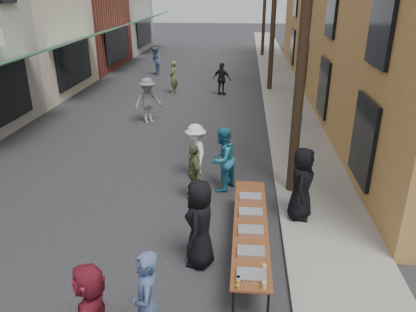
% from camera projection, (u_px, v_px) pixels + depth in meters
% --- Properties ---
extents(ground, '(120.00, 120.00, 0.00)m').
position_uv_depth(ground, '(104.00, 248.00, 8.82)').
color(ground, '#28282B').
rests_on(ground, ground).
extents(sidewalk, '(2.20, 60.00, 0.10)m').
position_uv_depth(sidewalk, '(282.00, 90.00, 22.17)').
color(sidewalk, gray).
rests_on(sidewalk, ground).
extents(storefront_row, '(8.00, 37.00, 9.00)m').
position_uv_depth(storefront_row, '(6.00, 10.00, 21.81)').
color(storefront_row, maroon).
rests_on(storefront_row, ground).
extents(utility_pole_near, '(0.26, 0.26, 9.00)m').
position_uv_depth(utility_pole_near, '(305.00, 22.00, 9.49)').
color(utility_pole_near, '#2D2116').
rests_on(utility_pole_near, ground).
extents(utility_pole_mid, '(0.26, 0.26, 9.00)m').
position_uv_depth(utility_pole_mid, '(274.00, 3.00, 20.52)').
color(utility_pole_mid, '#2D2116').
rests_on(utility_pole_mid, ground).
extents(serving_table, '(0.70, 4.00, 0.75)m').
position_uv_depth(serving_table, '(251.00, 226.00, 8.33)').
color(serving_table, brown).
rests_on(serving_table, ground).
extents(catering_tray_sausage, '(0.50, 0.33, 0.08)m').
position_uv_depth(catering_tray_sausage, '(251.00, 275.00, 6.78)').
color(catering_tray_sausage, maroon).
rests_on(catering_tray_sausage, serving_table).
extents(catering_tray_foil_b, '(0.50, 0.33, 0.08)m').
position_uv_depth(catering_tray_foil_b, '(251.00, 252.00, 7.38)').
color(catering_tray_foil_b, '#B2B2B7').
rests_on(catering_tray_foil_b, serving_table).
extents(catering_tray_buns, '(0.50, 0.33, 0.08)m').
position_uv_depth(catering_tray_buns, '(251.00, 231.00, 8.02)').
color(catering_tray_buns, tan).
rests_on(catering_tray_buns, serving_table).
extents(catering_tray_foil_d, '(0.50, 0.33, 0.08)m').
position_uv_depth(catering_tray_foil_d, '(251.00, 213.00, 8.67)').
color(catering_tray_foil_d, '#B2B2B7').
rests_on(catering_tray_foil_d, serving_table).
extents(catering_tray_buns_end, '(0.50, 0.33, 0.08)m').
position_uv_depth(catering_tray_buns_end, '(250.00, 197.00, 9.31)').
color(catering_tray_buns_end, tan).
rests_on(catering_tray_buns_end, serving_table).
extents(condiment_jar_a, '(0.07, 0.07, 0.08)m').
position_uv_depth(condiment_jar_a, '(238.00, 287.00, 6.52)').
color(condiment_jar_a, '#A57F26').
rests_on(condiment_jar_a, serving_table).
extents(condiment_jar_b, '(0.07, 0.07, 0.08)m').
position_uv_depth(condiment_jar_b, '(238.00, 283.00, 6.62)').
color(condiment_jar_b, '#A57F26').
rests_on(condiment_jar_b, serving_table).
extents(condiment_jar_c, '(0.07, 0.07, 0.08)m').
position_uv_depth(condiment_jar_c, '(238.00, 279.00, 6.71)').
color(condiment_jar_c, '#A57F26').
rests_on(condiment_jar_c, serving_table).
extents(cup_stack, '(0.08, 0.08, 0.12)m').
position_uv_depth(cup_stack, '(264.00, 285.00, 6.53)').
color(cup_stack, tan).
rests_on(cup_stack, serving_table).
extents(guest_front_a, '(0.71, 0.98, 1.86)m').
position_uv_depth(guest_front_a, '(200.00, 224.00, 8.01)').
color(guest_front_a, black).
rests_on(guest_front_a, ground).
extents(guest_front_b, '(0.58, 0.74, 1.80)m').
position_uv_depth(guest_front_b, '(147.00, 304.00, 6.01)').
color(guest_front_b, '#425881').
rests_on(guest_front_b, ground).
extents(guest_front_c, '(1.03, 1.11, 1.83)m').
position_uv_depth(guest_front_c, '(222.00, 159.00, 11.05)').
color(guest_front_c, teal).
rests_on(guest_front_c, ground).
extents(guest_front_d, '(0.97, 1.24, 1.69)m').
position_uv_depth(guest_front_d, '(196.00, 152.00, 11.69)').
color(guest_front_d, white).
rests_on(guest_front_d, ground).
extents(guest_front_e, '(0.70, 0.99, 1.56)m').
position_uv_depth(guest_front_e, '(194.00, 173.00, 10.57)').
color(guest_front_e, '#55673B').
rests_on(guest_front_e, ground).
extents(guest_queue_back, '(0.49, 1.54, 1.66)m').
position_uv_depth(guest_queue_back, '(91.00, 312.00, 5.96)').
color(guest_queue_back, maroon).
rests_on(guest_queue_back, ground).
extents(server, '(0.75, 0.98, 1.79)m').
position_uv_depth(server, '(302.00, 184.00, 9.49)').
color(server, black).
rests_on(server, sidewalk).
extents(passerby_left, '(1.38, 1.30, 1.87)m').
position_uv_depth(passerby_left, '(148.00, 101.00, 16.67)').
color(passerby_left, slate).
rests_on(passerby_left, ground).
extents(passerby_mid, '(1.07, 0.76, 1.68)m').
position_uv_depth(passerby_mid, '(222.00, 79.00, 21.03)').
color(passerby_mid, black).
rests_on(passerby_mid, ground).
extents(passerby_right, '(0.42, 0.63, 1.70)m').
position_uv_depth(passerby_right, '(173.00, 77.00, 21.38)').
color(passerby_right, olive).
rests_on(passerby_right, ground).
extents(passerby_far, '(0.89, 1.02, 1.76)m').
position_uv_depth(passerby_far, '(155.00, 61.00, 25.82)').
color(passerby_far, '#4C6594').
rests_on(passerby_far, ground).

